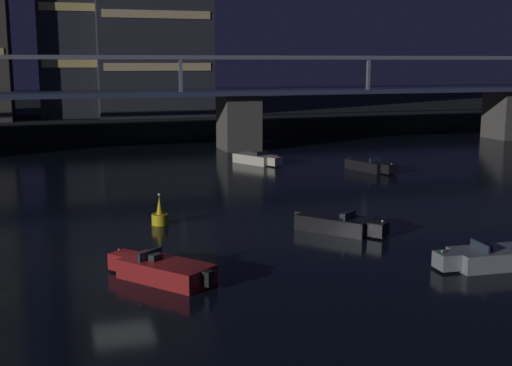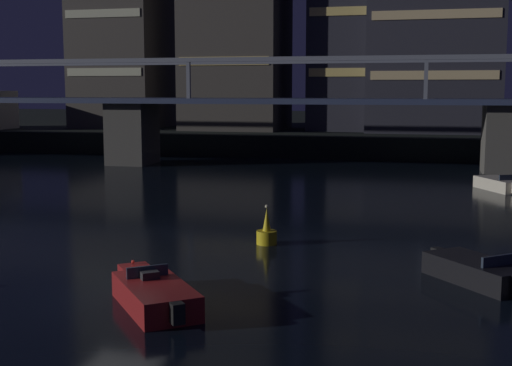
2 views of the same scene
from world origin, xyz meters
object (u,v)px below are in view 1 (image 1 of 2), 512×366
object	(u,v)px
channel_buoy	(160,216)
river_bridge	(73,110)
speedboat_near_right	(339,224)
speedboat_mid_left	(370,166)
speedboat_mid_center	(257,159)
speedboat_mid_right	(162,270)
speedboat_near_center	(492,258)

from	to	relation	value
channel_buoy	river_bridge	bearing A→B (deg)	95.93
speedboat_near_right	speedboat_mid_left	distance (m)	20.55
river_bridge	speedboat_near_right	size ratio (longest dim) A/B	22.36
river_bridge	speedboat_mid_center	bearing A→B (deg)	-33.76
speedboat_near_right	speedboat_mid_right	world-z (taller)	same
speedboat_mid_left	speedboat_mid_center	xyz separation A→B (m)	(-7.72, 6.39, 0.00)
speedboat_mid_left	channel_buoy	distance (m)	23.53
speedboat_mid_left	channel_buoy	bearing A→B (deg)	-146.18
channel_buoy	speedboat_mid_left	bearing A→B (deg)	33.82
speedboat_near_center	speedboat_mid_right	distance (m)	14.24
speedboat_near_right	speedboat_mid_center	distance (m)	24.05
speedboat_near_right	channel_buoy	size ratio (longest dim) A/B	2.61
river_bridge	channel_buoy	distance (m)	29.84
speedboat_near_center	river_bridge	bearing A→B (deg)	110.55
river_bridge	speedboat_near_center	bearing A→B (deg)	-69.45
river_bridge	speedboat_near_right	distance (m)	36.00
speedboat_near_right	speedboat_mid_left	bearing A→B (deg)	58.18
speedboat_near_center	speedboat_mid_left	xyz separation A→B (m)	(7.05, 25.14, 0.00)
river_bridge	channel_buoy	world-z (taller)	river_bridge
river_bridge	channel_buoy	xyz separation A→B (m)	(3.06, -29.43, -3.88)
speedboat_near_right	speedboat_mid_right	bearing A→B (deg)	-153.63
river_bridge	speedboat_mid_center	size ratio (longest dim) A/B	20.87
speedboat_near_center	speedboat_mid_center	bearing A→B (deg)	91.21
speedboat_near_center	channel_buoy	xyz separation A→B (m)	(-12.49, 12.04, 0.06)
river_bridge	speedboat_mid_right	size ratio (longest dim) A/B	22.16
speedboat_near_center	speedboat_near_right	distance (m)	8.56
channel_buoy	speedboat_near_right	bearing A→B (deg)	-26.60
speedboat_mid_left	speedboat_mid_right	xyz separation A→B (m)	(-21.05, -22.52, 0.00)
speedboat_mid_left	speedboat_mid_center	distance (m)	10.02
speedboat_near_right	speedboat_mid_right	distance (m)	11.40
speedboat_mid_left	speedboat_mid_right	size ratio (longest dim) A/B	1.12
river_bridge	speedboat_near_center	distance (m)	44.47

